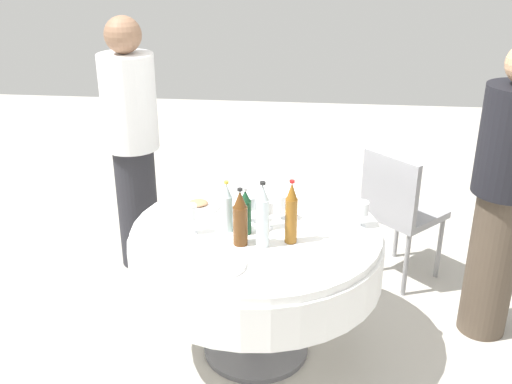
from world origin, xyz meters
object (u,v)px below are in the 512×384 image
bottle_clear_front (227,208)px  bottle_dark_green_west (245,213)px  wine_glass_east (361,209)px  plate_left (198,205)px  chair_far (398,206)px  dining_table (256,255)px  bottle_clear_north (263,216)px  plate_outer (219,265)px  person_rear (132,142)px  bottle_amber_rear (291,214)px  wine_glass_north (281,203)px  wine_glass_far (191,213)px  person_south (504,193)px  bottle_brown_south (240,219)px  wine_glass_left (267,209)px  wine_glass_west (249,204)px

bottle_clear_front → bottle_dark_green_west: bottle_clear_front is taller
bottle_clear_front → wine_glass_east: 0.66m
plate_left → chair_far: 1.30m
dining_table → bottle_clear_north: 0.35m
plate_outer → person_rear: size_ratio=0.15×
bottle_amber_rear → bottle_dark_green_west: bottle_amber_rear is taller
wine_glass_north → wine_glass_far: (0.42, 0.20, 0.02)m
dining_table → person_south: size_ratio=0.78×
bottle_clear_front → bottle_dark_green_west: (-0.09, 0.02, -0.01)m
wine_glass_north → plate_outer: 0.55m
bottle_brown_south → person_south: person_south is taller
wine_glass_far → plate_outer: bearing=121.8°
wine_glass_left → plate_outer: wine_glass_left is taller
wine_glass_north → wine_glass_left: wine_glass_left is taller
wine_glass_west → dining_table: bearing=120.4°
bottle_brown_south → person_rear: person_rear is taller
bottle_clear_north → wine_glass_left: (-0.01, -0.18, -0.05)m
bottle_clear_front → plate_left: (0.19, -0.25, -0.11)m
bottle_amber_rear → plate_left: bearing=-33.3°
wine_glass_west → person_south: person_south is taller
wine_glass_north → wine_glass_left: 0.12m
bottle_amber_rear → chair_far: 1.18m
wine_glass_far → bottle_dark_green_west: bearing=-173.3°
bottle_clear_north → plate_outer: 0.31m
wine_glass_far → person_south: 1.61m
bottle_clear_front → bottle_clear_north: bottle_clear_north is taller
wine_glass_east → person_south: size_ratio=0.08×
plate_outer → bottle_brown_south: bearing=-108.0°
wine_glass_far → plate_outer: (-0.18, 0.29, -0.10)m
bottle_clear_north → wine_glass_west: bottle_clear_north is taller
bottle_clear_north → bottle_dark_green_west: (0.09, -0.12, -0.04)m
chair_far → plate_left: bearing=-107.4°
wine_glass_east → wine_glass_left: size_ratio=0.92×
person_south → chair_far: 0.74m
plate_outer → wine_glass_west: bearing=-100.8°
dining_table → wine_glass_left: 0.26m
dining_table → wine_glass_north: bearing=-135.7°
wine_glass_north → wine_glass_far: wine_glass_far is taller
bottle_dark_green_west → person_rear: bearing=-48.0°
wine_glass_north → wine_glass_east: 0.40m
dining_table → plate_left: size_ratio=5.47×
dining_table → wine_glass_left: size_ratio=8.66×
bottle_amber_rear → person_south: person_south is taller
person_south → bottle_clear_north: bearing=-82.2°
plate_outer → wine_glass_north: bearing=-116.0°
bottle_clear_north → person_rear: bearing=-48.4°
wine_glass_far → plate_left: wine_glass_far is taller
bottle_clear_front → wine_glass_north: bearing=-149.6°
chair_far → wine_glass_left: bearing=-88.3°
bottle_amber_rear → plate_outer: 0.42m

